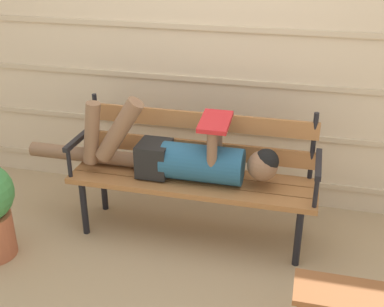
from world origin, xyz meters
name	(u,v)px	position (x,y,z in m)	size (l,w,h in m)	color
ground_plane	(190,238)	(0.00, 0.00, 0.00)	(12.00, 12.00, 0.00)	tan
house_siding	(214,27)	(0.00, 0.66, 1.28)	(4.58, 0.08, 2.56)	beige
park_bench	(194,167)	(0.00, 0.12, 0.48)	(1.60, 0.43, 0.87)	#9E6638
reclining_person	(178,156)	(-0.09, 0.05, 0.58)	(1.72, 0.25, 0.54)	#23567A
footstool	(341,305)	(0.93, -0.75, 0.29)	(0.46, 0.24, 0.37)	brown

